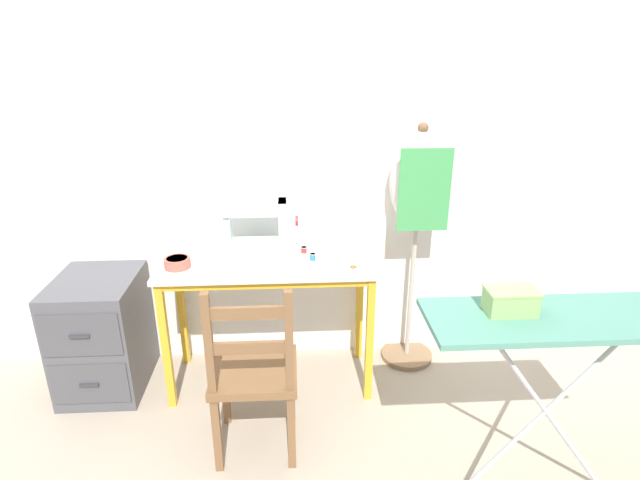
{
  "coord_description": "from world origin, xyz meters",
  "views": [
    {
      "loc": [
        0.14,
        -2.26,
        1.85
      ],
      "look_at": [
        0.28,
        0.22,
        0.89
      ],
      "focal_mm": 28.0,
      "sensor_mm": 36.0,
      "label": 1
    }
  ],
  "objects_px": {
    "thread_spool_mid_table": "(313,257)",
    "wooden_chair": "(254,374)",
    "ironing_board": "(563,327)",
    "storage_box": "(511,301)",
    "thread_spool_near_machine": "(304,250)",
    "scissors": "(359,266)",
    "filing_cabinet": "(102,334)",
    "fabric_bowl": "(177,262)",
    "sewing_machine": "(265,230)",
    "dress_form": "(418,194)"
  },
  "relations": [
    {
      "from": "thread_spool_mid_table",
      "to": "storage_box",
      "type": "height_order",
      "value": "storage_box"
    },
    {
      "from": "storage_box",
      "to": "scissors",
      "type": "bearing_deg",
      "value": 124.22
    },
    {
      "from": "fabric_bowl",
      "to": "filing_cabinet",
      "type": "distance_m",
      "value": 0.67
    },
    {
      "from": "thread_spool_near_machine",
      "to": "dress_form",
      "type": "relative_size",
      "value": 0.03
    },
    {
      "from": "dress_form",
      "to": "sewing_machine",
      "type": "bearing_deg",
      "value": -173.68
    },
    {
      "from": "ironing_board",
      "to": "fabric_bowl",
      "type": "bearing_deg",
      "value": 154.0
    },
    {
      "from": "sewing_machine",
      "to": "filing_cabinet",
      "type": "bearing_deg",
      "value": -175.98
    },
    {
      "from": "sewing_machine",
      "to": "thread_spool_mid_table",
      "type": "height_order",
      "value": "sewing_machine"
    },
    {
      "from": "sewing_machine",
      "to": "storage_box",
      "type": "xyz_separation_m",
      "value": [
        0.99,
        -0.91,
        0.02
      ]
    },
    {
      "from": "thread_spool_mid_table",
      "to": "filing_cabinet",
      "type": "xyz_separation_m",
      "value": [
        -1.2,
        0.03,
        -0.46
      ]
    },
    {
      "from": "fabric_bowl",
      "to": "ironing_board",
      "type": "distance_m",
      "value": 1.84
    },
    {
      "from": "filing_cabinet",
      "to": "ironing_board",
      "type": "relative_size",
      "value": 0.63
    },
    {
      "from": "dress_form",
      "to": "storage_box",
      "type": "bearing_deg",
      "value": -83.0
    },
    {
      "from": "dress_form",
      "to": "storage_box",
      "type": "distance_m",
      "value": 1.03
    },
    {
      "from": "fabric_bowl",
      "to": "storage_box",
      "type": "xyz_separation_m",
      "value": [
        1.44,
        -0.77,
        0.14
      ]
    },
    {
      "from": "filing_cabinet",
      "to": "dress_form",
      "type": "distance_m",
      "value": 1.96
    },
    {
      "from": "thread_spool_mid_table",
      "to": "ironing_board",
      "type": "distance_m",
      "value": 1.27
    },
    {
      "from": "wooden_chair",
      "to": "storage_box",
      "type": "xyz_separation_m",
      "value": [
        1.03,
        -0.29,
        0.5
      ]
    },
    {
      "from": "scissors",
      "to": "filing_cabinet",
      "type": "relative_size",
      "value": 0.2
    },
    {
      "from": "thread_spool_mid_table",
      "to": "storage_box",
      "type": "xyz_separation_m",
      "value": [
        0.73,
        -0.82,
        0.14
      ]
    },
    {
      "from": "thread_spool_near_machine",
      "to": "ironing_board",
      "type": "height_order",
      "value": "ironing_board"
    },
    {
      "from": "fabric_bowl",
      "to": "scissors",
      "type": "relative_size",
      "value": 1.0
    },
    {
      "from": "ironing_board",
      "to": "storage_box",
      "type": "bearing_deg",
      "value": 170.15
    },
    {
      "from": "sewing_machine",
      "to": "scissors",
      "type": "bearing_deg",
      "value": -21.01
    },
    {
      "from": "sewing_machine",
      "to": "dress_form",
      "type": "distance_m",
      "value": 0.89
    },
    {
      "from": "wooden_chair",
      "to": "filing_cabinet",
      "type": "distance_m",
      "value": 1.06
    },
    {
      "from": "filing_cabinet",
      "to": "dress_form",
      "type": "relative_size",
      "value": 0.46
    },
    {
      "from": "scissors",
      "to": "thread_spool_mid_table",
      "type": "distance_m",
      "value": 0.26
    },
    {
      "from": "sewing_machine",
      "to": "dress_form",
      "type": "bearing_deg",
      "value": 6.32
    },
    {
      "from": "scissors",
      "to": "storage_box",
      "type": "bearing_deg",
      "value": -55.78
    },
    {
      "from": "thread_spool_mid_table",
      "to": "ironing_board",
      "type": "xyz_separation_m",
      "value": [
        0.94,
        -0.85,
        0.04
      ]
    },
    {
      "from": "thread_spool_near_machine",
      "to": "thread_spool_mid_table",
      "type": "relative_size",
      "value": 0.95
    },
    {
      "from": "thread_spool_near_machine",
      "to": "filing_cabinet",
      "type": "bearing_deg",
      "value": -176.08
    },
    {
      "from": "ironing_board",
      "to": "sewing_machine",
      "type": "bearing_deg",
      "value": 141.51
    },
    {
      "from": "scissors",
      "to": "filing_cabinet",
      "type": "height_order",
      "value": "scissors"
    },
    {
      "from": "storage_box",
      "to": "sewing_machine",
      "type": "bearing_deg",
      "value": 137.24
    },
    {
      "from": "thread_spool_near_machine",
      "to": "wooden_chair",
      "type": "distance_m",
      "value": 0.77
    },
    {
      "from": "fabric_bowl",
      "to": "ironing_board",
      "type": "xyz_separation_m",
      "value": [
        1.65,
        -0.81,
        0.04
      ]
    },
    {
      "from": "thread_spool_mid_table",
      "to": "wooden_chair",
      "type": "height_order",
      "value": "wooden_chair"
    },
    {
      "from": "scissors",
      "to": "sewing_machine",
      "type": "bearing_deg",
      "value": 158.99
    },
    {
      "from": "scissors",
      "to": "dress_form",
      "type": "height_order",
      "value": "dress_form"
    },
    {
      "from": "thread_spool_near_machine",
      "to": "filing_cabinet",
      "type": "relative_size",
      "value": 0.06
    },
    {
      "from": "wooden_chair",
      "to": "scissors",
      "type": "bearing_deg",
      "value": 38.79
    },
    {
      "from": "sewing_machine",
      "to": "thread_spool_mid_table",
      "type": "relative_size",
      "value": 9.64
    },
    {
      "from": "storage_box",
      "to": "wooden_chair",
      "type": "bearing_deg",
      "value": 164.21
    },
    {
      "from": "scissors",
      "to": "filing_cabinet",
      "type": "distance_m",
      "value": 1.51
    },
    {
      "from": "sewing_machine",
      "to": "fabric_bowl",
      "type": "bearing_deg",
      "value": -162.29
    },
    {
      "from": "thread_spool_mid_table",
      "to": "wooden_chair",
      "type": "relative_size",
      "value": 0.05
    },
    {
      "from": "thread_spool_near_machine",
      "to": "storage_box",
      "type": "xyz_separation_m",
      "value": [
        0.78,
        -0.93,
        0.15
      ]
    },
    {
      "from": "thread_spool_near_machine",
      "to": "ironing_board",
      "type": "distance_m",
      "value": 1.38
    }
  ]
}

